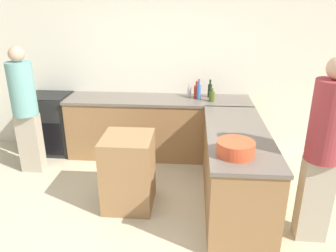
{
  "coord_description": "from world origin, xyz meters",
  "views": [
    {
      "loc": [
        0.51,
        -2.89,
        2.26
      ],
      "look_at": [
        0.25,
        0.52,
        0.96
      ],
      "focal_mm": 35.0,
      "sensor_mm": 36.0,
      "label": 1
    }
  ],
  "objects_px": {
    "mixing_bowl": "(236,148)",
    "island_table": "(129,171)",
    "vinegar_bottle_clear": "(189,91)",
    "person_by_range": "(25,106)",
    "hot_sauce_bottle": "(197,91)",
    "olive_oil_bottle": "(212,96)",
    "person_at_peninsula": "(324,147)",
    "range_oven": "(52,123)",
    "water_bottle_blue": "(199,91)",
    "wine_bottle_dark": "(210,90)"
  },
  "relations": [
    {
      "from": "vinegar_bottle_clear",
      "to": "mixing_bowl",
      "type": "bearing_deg",
      "value": -76.74
    },
    {
      "from": "range_oven",
      "to": "mixing_bowl",
      "type": "bearing_deg",
      "value": -35.35
    },
    {
      "from": "person_at_peninsula",
      "to": "island_table",
      "type": "bearing_deg",
      "value": 167.28
    },
    {
      "from": "wine_bottle_dark",
      "to": "vinegar_bottle_clear",
      "type": "bearing_deg",
      "value": -179.59
    },
    {
      "from": "vinegar_bottle_clear",
      "to": "island_table",
      "type": "bearing_deg",
      "value": -113.65
    },
    {
      "from": "olive_oil_bottle",
      "to": "person_at_peninsula",
      "type": "xyz_separation_m",
      "value": [
        0.95,
        -1.72,
        0.01
      ]
    },
    {
      "from": "island_table",
      "to": "mixing_bowl",
      "type": "xyz_separation_m",
      "value": [
        1.13,
        -0.47,
        0.55
      ]
    },
    {
      "from": "olive_oil_bottle",
      "to": "island_table",
      "type": "bearing_deg",
      "value": -127.55
    },
    {
      "from": "olive_oil_bottle",
      "to": "person_at_peninsula",
      "type": "height_order",
      "value": "person_at_peninsula"
    },
    {
      "from": "island_table",
      "to": "vinegar_bottle_clear",
      "type": "distance_m",
      "value": 1.74
    },
    {
      "from": "island_table",
      "to": "water_bottle_blue",
      "type": "xyz_separation_m",
      "value": [
        0.8,
        1.37,
        0.6
      ]
    },
    {
      "from": "range_oven",
      "to": "mixing_bowl",
      "type": "relative_size",
      "value": 2.6
    },
    {
      "from": "olive_oil_bottle",
      "to": "person_by_range",
      "type": "xyz_separation_m",
      "value": [
        -2.51,
        -0.56,
        -0.04
      ]
    },
    {
      "from": "hot_sauce_bottle",
      "to": "wine_bottle_dark",
      "type": "distance_m",
      "value": 0.2
    },
    {
      "from": "vinegar_bottle_clear",
      "to": "hot_sauce_bottle",
      "type": "xyz_separation_m",
      "value": [
        0.11,
        -0.05,
        0.02
      ]
    },
    {
      "from": "island_table",
      "to": "vinegar_bottle_clear",
      "type": "xyz_separation_m",
      "value": [
        0.66,
        1.51,
        0.57
      ]
    },
    {
      "from": "island_table",
      "to": "wine_bottle_dark",
      "type": "relative_size",
      "value": 3.24
    },
    {
      "from": "wine_bottle_dark",
      "to": "person_by_range",
      "type": "xyz_separation_m",
      "value": [
        -2.49,
        -0.78,
        -0.07
      ]
    },
    {
      "from": "range_oven",
      "to": "vinegar_bottle_clear",
      "type": "distance_m",
      "value": 2.23
    },
    {
      "from": "island_table",
      "to": "person_at_peninsula",
      "type": "xyz_separation_m",
      "value": [
        1.93,
        -0.44,
        0.57
      ]
    },
    {
      "from": "range_oven",
      "to": "person_at_peninsula",
      "type": "height_order",
      "value": "person_at_peninsula"
    },
    {
      "from": "wine_bottle_dark",
      "to": "hot_sauce_bottle",
      "type": "bearing_deg",
      "value": -165.84
    },
    {
      "from": "vinegar_bottle_clear",
      "to": "wine_bottle_dark",
      "type": "distance_m",
      "value": 0.31
    },
    {
      "from": "olive_oil_bottle",
      "to": "water_bottle_blue",
      "type": "xyz_separation_m",
      "value": [
        -0.19,
        0.09,
        0.04
      ]
    },
    {
      "from": "mixing_bowl",
      "to": "island_table",
      "type": "bearing_deg",
      "value": 157.25
    },
    {
      "from": "mixing_bowl",
      "to": "vinegar_bottle_clear",
      "type": "distance_m",
      "value": 2.03
    },
    {
      "from": "range_oven",
      "to": "person_by_range",
      "type": "distance_m",
      "value": 0.83
    },
    {
      "from": "water_bottle_blue",
      "to": "person_by_range",
      "type": "relative_size",
      "value": 0.17
    },
    {
      "from": "person_by_range",
      "to": "vinegar_bottle_clear",
      "type": "bearing_deg",
      "value": 19.71
    },
    {
      "from": "hot_sauce_bottle",
      "to": "mixing_bowl",
      "type": "bearing_deg",
      "value": -79.56
    },
    {
      "from": "mixing_bowl",
      "to": "hot_sauce_bottle",
      "type": "relative_size",
      "value": 1.42
    },
    {
      "from": "olive_oil_bottle",
      "to": "person_at_peninsula",
      "type": "relative_size",
      "value": 0.11
    },
    {
      "from": "range_oven",
      "to": "vinegar_bottle_clear",
      "type": "bearing_deg",
      "value": 3.09
    },
    {
      "from": "olive_oil_bottle",
      "to": "water_bottle_blue",
      "type": "bearing_deg",
      "value": 154.75
    },
    {
      "from": "island_table",
      "to": "person_by_range",
      "type": "height_order",
      "value": "person_by_range"
    },
    {
      "from": "hot_sauce_bottle",
      "to": "person_by_range",
      "type": "bearing_deg",
      "value": -162.24
    },
    {
      "from": "person_by_range",
      "to": "hot_sauce_bottle",
      "type": "bearing_deg",
      "value": 17.76
    },
    {
      "from": "person_at_peninsula",
      "to": "wine_bottle_dark",
      "type": "bearing_deg",
      "value": 116.42
    },
    {
      "from": "range_oven",
      "to": "water_bottle_blue",
      "type": "distance_m",
      "value": 2.37
    },
    {
      "from": "olive_oil_bottle",
      "to": "person_by_range",
      "type": "distance_m",
      "value": 2.57
    },
    {
      "from": "range_oven",
      "to": "vinegar_bottle_clear",
      "type": "height_order",
      "value": "vinegar_bottle_clear"
    },
    {
      "from": "mixing_bowl",
      "to": "wine_bottle_dark",
      "type": "relative_size",
      "value": 1.34
    },
    {
      "from": "mixing_bowl",
      "to": "hot_sauce_bottle",
      "type": "bearing_deg",
      "value": 100.44
    },
    {
      "from": "range_oven",
      "to": "water_bottle_blue",
      "type": "xyz_separation_m",
      "value": [
        2.3,
        -0.02,
        0.57
      ]
    },
    {
      "from": "vinegar_bottle_clear",
      "to": "person_at_peninsula",
      "type": "relative_size",
      "value": 0.11
    },
    {
      "from": "person_by_range",
      "to": "person_at_peninsula",
      "type": "relative_size",
      "value": 0.95
    },
    {
      "from": "island_table",
      "to": "mixing_bowl",
      "type": "relative_size",
      "value": 2.42
    },
    {
      "from": "mixing_bowl",
      "to": "person_at_peninsula",
      "type": "distance_m",
      "value": 0.81
    },
    {
      "from": "person_at_peninsula",
      "to": "hot_sauce_bottle",
      "type": "bearing_deg",
      "value": 121.55
    },
    {
      "from": "olive_oil_bottle",
      "to": "hot_sauce_bottle",
      "type": "distance_m",
      "value": 0.28
    }
  ]
}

